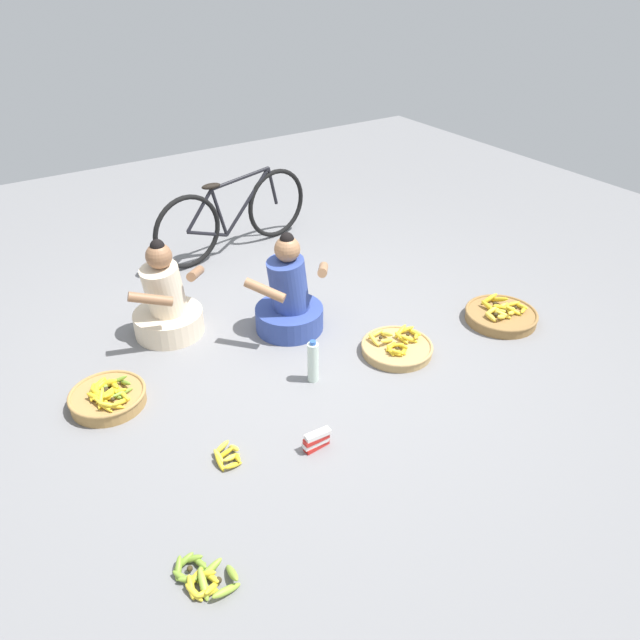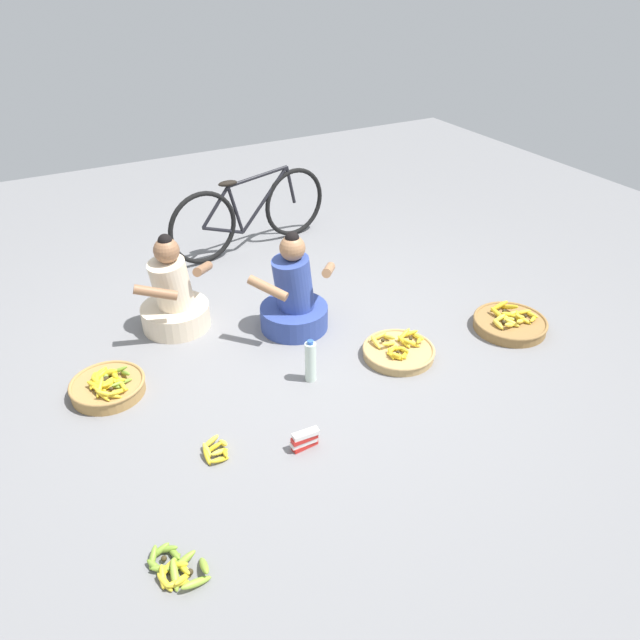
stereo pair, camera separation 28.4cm
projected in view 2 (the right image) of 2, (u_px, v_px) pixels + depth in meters
The scene contains 11 objects.
ground_plane at pixel (307, 347), 4.51m from camera, with size 10.00×10.00×0.00m, color slate.
vendor_woman_front at pixel (294, 298), 4.61m from camera, with size 0.76×0.52×0.80m.
vendor_woman_behind at pixel (174, 299), 4.63m from camera, with size 0.69×0.54×0.77m.
bicycle_leaning at pixel (250, 213), 5.77m from camera, with size 1.69×0.33×0.73m.
banana_basket_front_center at pixel (399, 351), 4.39m from camera, with size 0.52×0.52×0.14m.
banana_basket_back_left at pixel (510, 323), 4.70m from camera, with size 0.56×0.56×0.16m.
banana_basket_near_vendor at pixel (108, 386), 4.02m from camera, with size 0.49×0.49×0.17m.
loose_bananas_back_right at pixel (216, 450), 3.57m from camera, with size 0.16×0.20×0.08m.
loose_bananas_front_right at pixel (175, 568), 2.90m from camera, with size 0.27×0.32×0.10m.
water_bottle at pixel (310, 361), 4.10m from camera, with size 0.08×0.08×0.32m.
packet_carton_stack at pixel (305, 440), 3.59m from camera, with size 0.17×0.07×0.12m.
Camera 2 is at (-1.69, -3.30, 2.57)m, focal length 34.31 mm.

